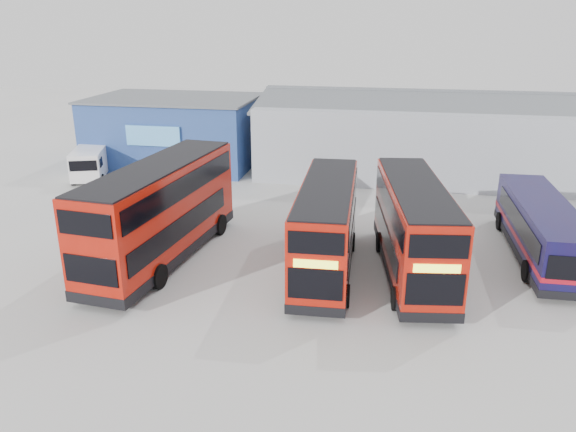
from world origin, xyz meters
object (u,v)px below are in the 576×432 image
Objects in this scene: double_decker_right at (413,230)px; double_decker_centre at (326,229)px; single_decker_blue at (541,230)px; double_decker_left at (161,213)px; maintenance_shed at (472,136)px; panel_van at (91,161)px; office_block at (176,131)px.

double_decker_centre is at bearing 177.60° from double_decker_right.
double_decker_centre reaches higher than single_decker_blue.
double_decker_left is 1.11× the size of double_decker_right.
single_decker_blue is (9.72, 3.39, -0.65)m from double_decker_centre.
single_decker_blue is (1.53, -15.71, -1.25)m from maintenance_shed.
maintenance_shed reaches higher than panel_van.
office_block is 0.40× the size of maintenance_shed.
maintenance_shed reaches higher than office_block.
maintenance_shed is 27.37m from panel_van.
single_decker_blue reaches higher than panel_van.
double_decker_right is at bearing 3.35° from double_decker_centre.
double_decker_right is at bearing -43.53° from office_block.
double_decker_left is 11.42m from double_decker_right.
double_decker_left is (-15.82, -19.36, -0.31)m from maintenance_shed.
single_decker_blue is at bearing 18.44° from double_decker_right.
double_decker_centre is 0.97× the size of double_decker_right.
office_block is at bearing 126.37° from double_decker_centre.
maintenance_shed is 25.00m from double_decker_left.
single_decker_blue is (17.35, 3.65, -0.94)m from double_decker_left.
office_block reaches higher than single_decker_blue.
single_decker_blue is at bearing -84.43° from maintenance_shed.
office_block is 22.09m from maintenance_shed.
maintenance_shed is at bearing -3.95° from panel_van.
double_decker_left is 17.75m from single_decker_blue.
maintenance_shed is 5.75× the size of panel_van.
panel_van is (-21.99, 11.63, -0.84)m from double_decker_right.
maintenance_shed is at bearing -123.50° from double_decker_left.
panel_van is (-4.41, -5.07, -1.37)m from office_block.
double_decker_right reaches higher than double_decker_centre.
office_block is at bearing 128.16° from double_decker_right.
office_block is at bearing 30.06° from panel_van.
maintenance_shed is 2.75× the size of double_decker_left.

